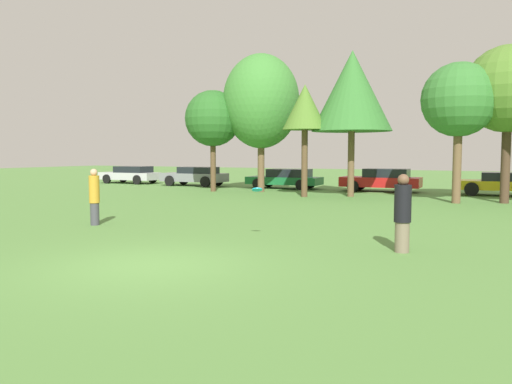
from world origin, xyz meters
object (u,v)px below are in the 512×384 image
(parked_car_green, at_px, (286,178))
(parked_car_grey, at_px, (195,176))
(parked_car_silver, at_px, (131,174))
(tree_0, at_px, (213,119))
(tree_1, at_px, (261,102))
(tree_5, at_px, (508,90))
(parked_car_red, at_px, (382,180))
(person_thrower, at_px, (94,197))
(tree_3, at_px, (352,91))
(tree_4, at_px, (459,100))
(frisbee, at_px, (257,190))
(tree_2, at_px, (305,109))
(parked_car_yellow, at_px, (500,183))
(person_catcher, at_px, (403,213))

(parked_car_green, bearing_deg, parked_car_grey, 1.91)
(parked_car_silver, bearing_deg, tree_0, 155.92)
(tree_1, relative_size, parked_car_green, 1.67)
(tree_5, relative_size, parked_car_red, 1.53)
(person_thrower, relative_size, tree_0, 0.30)
(tree_5, height_order, parked_car_red, tree_5)
(parked_car_grey, bearing_deg, tree_5, 167.09)
(tree_3, bearing_deg, tree_4, -13.44)
(frisbee, distance_m, tree_2, 13.41)
(parked_car_green, bearing_deg, tree_3, 142.19)
(person_thrower, height_order, parked_car_yellow, person_thrower)
(person_thrower, relative_size, tree_2, 0.31)
(tree_1, xyz_separation_m, parked_car_grey, (-6.23, 2.61, -4.41))
(tree_2, relative_size, parked_car_silver, 1.26)
(tree_0, relative_size, tree_3, 0.79)
(person_thrower, distance_m, parked_car_silver, 21.87)
(tree_5, distance_m, parked_car_green, 13.65)
(person_thrower, relative_size, tree_1, 0.22)
(person_catcher, xyz_separation_m, tree_5, (1.86, 13.32, 4.07))
(tree_4, relative_size, parked_car_silver, 1.37)
(frisbee, height_order, parked_car_green, frisbee)
(tree_1, height_order, tree_5, tree_1)
(parked_car_silver, xyz_separation_m, parked_car_green, (12.24, 0.10, -0.02))
(parked_car_red, bearing_deg, tree_5, 144.38)
(tree_0, height_order, tree_4, tree_4)
(tree_5, xyz_separation_m, parked_car_grey, (-18.73, 3.76, -4.25))
(tree_0, height_order, tree_1, tree_1)
(person_catcher, distance_m, tree_4, 12.91)
(person_catcher, distance_m, tree_0, 19.13)
(person_catcher, relative_size, parked_car_yellow, 0.43)
(tree_1, distance_m, tree_5, 12.56)
(tree_0, relative_size, parked_car_silver, 1.29)
(parked_car_silver, relative_size, parked_car_grey, 0.99)
(parked_car_grey, bearing_deg, person_catcher, 133.09)
(tree_0, height_order, parked_car_grey, tree_0)
(tree_2, distance_m, parked_car_grey, 11.36)
(tree_2, bearing_deg, tree_1, 149.29)
(person_catcher, relative_size, tree_4, 0.28)
(person_catcher, xyz_separation_m, parked_car_silver, (-22.65, 17.38, -0.21))
(person_thrower, relative_size, tree_4, 0.28)
(parked_car_green, bearing_deg, tree_2, 120.95)
(tree_2, xyz_separation_m, parked_car_grey, (-9.67, 4.65, -3.73))
(parked_car_silver, bearing_deg, tree_2, 160.73)
(person_catcher, xyz_separation_m, tree_4, (-0.03, 12.40, 3.60))
(tree_2, height_order, parked_car_yellow, tree_2)
(tree_5, height_order, parked_car_silver, tree_5)
(tree_4, bearing_deg, parked_car_silver, 167.58)
(person_catcher, xyz_separation_m, tree_0, (-13.20, 13.46, 3.28))
(tree_3, xyz_separation_m, parked_car_silver, (-17.51, 3.76, -4.61))
(parked_car_green, height_order, parked_car_red, parked_car_red)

